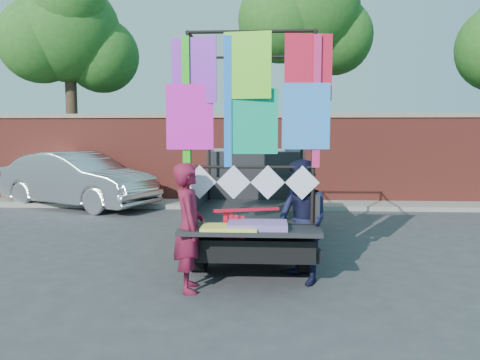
# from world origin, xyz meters

# --- Properties ---
(ground) EXTENTS (90.00, 90.00, 0.00)m
(ground) POSITION_xyz_m (0.00, 0.00, 0.00)
(ground) COLOR #38383A
(ground) RESTS_ON ground
(brick_wall) EXTENTS (30.00, 0.45, 2.61)m
(brick_wall) POSITION_xyz_m (0.00, 7.00, 1.33)
(brick_wall) COLOR maroon
(brick_wall) RESTS_ON ground
(curb) EXTENTS (30.00, 1.20, 0.12)m
(curb) POSITION_xyz_m (0.00, 6.30, 0.06)
(curb) COLOR gray
(curb) RESTS_ON ground
(tree_left) EXTENTS (4.20, 3.30, 7.05)m
(tree_left) POSITION_xyz_m (-6.48, 8.12, 5.12)
(tree_left) COLOR #38281C
(tree_left) RESTS_ON ground
(tree_mid) EXTENTS (4.20, 3.30, 7.73)m
(tree_mid) POSITION_xyz_m (1.02, 8.12, 5.70)
(tree_mid) COLOR #38281C
(tree_mid) RESTS_ON ground
(pickup_truck) EXTENTS (2.18, 5.47, 3.44)m
(pickup_truck) POSITION_xyz_m (-0.40, 2.35, 0.86)
(pickup_truck) COLOR black
(pickup_truck) RESTS_ON ground
(sedan) EXTENTS (4.91, 3.39, 1.53)m
(sedan) POSITION_xyz_m (-5.44, 5.94, 0.77)
(sedan) COLOR silver
(sedan) RESTS_ON ground
(woman) EXTENTS (0.53, 0.69, 1.70)m
(woman) POSITION_xyz_m (-1.20, -0.68, 0.85)
(woman) COLOR maroon
(woman) RESTS_ON ground
(man) EXTENTS (0.99, 1.06, 1.73)m
(man) POSITION_xyz_m (0.30, -0.25, 0.86)
(man) COLOR #141634
(man) RESTS_ON ground
(streamer_bundle) EXTENTS (0.88, 0.30, 0.63)m
(streamer_bundle) POSITION_xyz_m (-0.55, -0.48, 0.87)
(streamer_bundle) COLOR red
(streamer_bundle) RESTS_ON ground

